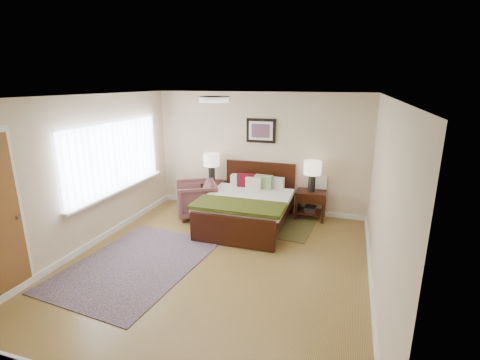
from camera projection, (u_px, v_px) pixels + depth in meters
The scene contains 17 objects.
floor at pixel (217, 263), 5.36m from camera, with size 5.00×5.00×0.00m, color olive.
back_wall at pixel (259, 153), 7.31m from camera, with size 4.50×0.04×2.50m, color beige.
front_wall at pixel (99, 272), 2.72m from camera, with size 4.50×0.04×2.50m, color beige.
left_wall at pixel (87, 173), 5.67m from camera, with size 0.04×5.00×2.50m, color beige.
right_wall at pixel (382, 201), 4.36m from camera, with size 0.04×5.00×2.50m, color beige.
ceiling at pixel (214, 96), 4.68m from camera, with size 4.50×5.00×0.02m, color white.
window at pixel (116, 157), 6.26m from camera, with size 0.11×2.72×1.32m.
ceil_fixture at pixel (214, 99), 4.69m from camera, with size 0.44×0.44×0.08m.
bed at pixel (248, 202), 6.63m from camera, with size 1.61×1.94×1.04m.
wall_art at pixel (261, 131), 7.14m from camera, with size 0.62×0.05×0.50m.
nightstand_left at pixel (212, 187), 7.58m from camera, with size 0.50×0.45×0.59m.
nightstand_right at pixel (311, 202), 6.99m from camera, with size 0.58×0.44×0.58m.
lamp_left at pixel (212, 162), 7.45m from camera, with size 0.34×0.34×0.61m.
lamp_right at pixel (312, 171), 6.83m from camera, with size 0.34×0.34×0.61m.
armchair at pixel (196, 199), 7.14m from camera, with size 0.78×0.80×0.73m, color brown.
rug_persian at pixel (136, 264), 5.31m from camera, with size 1.73×2.45×0.01m, color #0D1A44.
rug_navy at pixel (292, 229), 6.57m from camera, with size 0.71×1.07×0.01m, color black.
Camera 1 is at (1.79, -4.48, 2.68)m, focal length 26.00 mm.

